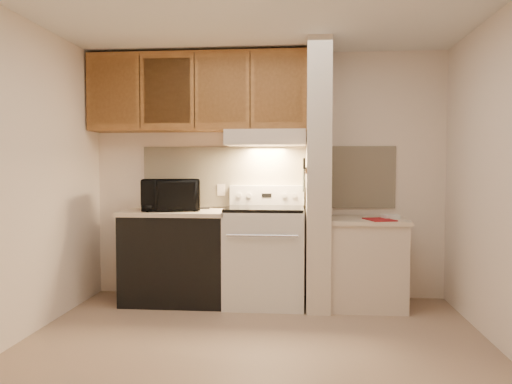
# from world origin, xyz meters

# --- Properties ---
(floor) EXTENTS (3.60, 3.60, 0.00)m
(floor) POSITION_xyz_m (0.00, 0.00, 0.00)
(floor) COLOR tan
(floor) RESTS_ON ground
(ceiling) EXTENTS (3.60, 3.60, 0.00)m
(ceiling) POSITION_xyz_m (0.00, 0.00, 2.50)
(ceiling) COLOR white
(ceiling) RESTS_ON wall_back
(wall_back) EXTENTS (3.60, 2.50, 0.02)m
(wall_back) POSITION_xyz_m (0.00, 1.50, 1.25)
(wall_back) COLOR white
(wall_back) RESTS_ON floor
(wall_left) EXTENTS (0.02, 3.00, 2.50)m
(wall_left) POSITION_xyz_m (-1.80, 0.00, 1.25)
(wall_left) COLOR white
(wall_left) RESTS_ON floor
(wall_right) EXTENTS (0.02, 3.00, 2.50)m
(wall_right) POSITION_xyz_m (1.80, 0.00, 1.25)
(wall_right) COLOR white
(wall_right) RESTS_ON floor
(backsplash) EXTENTS (2.60, 0.02, 0.63)m
(backsplash) POSITION_xyz_m (0.00, 1.49, 1.24)
(backsplash) COLOR #F5E5C1
(backsplash) RESTS_ON wall_back
(range_body) EXTENTS (0.76, 0.65, 0.92)m
(range_body) POSITION_xyz_m (0.00, 1.16, 0.46)
(range_body) COLOR silver
(range_body) RESTS_ON floor
(oven_window) EXTENTS (0.50, 0.01, 0.30)m
(oven_window) POSITION_xyz_m (0.00, 0.84, 0.50)
(oven_window) COLOR black
(oven_window) RESTS_ON range_body
(oven_handle) EXTENTS (0.65, 0.02, 0.02)m
(oven_handle) POSITION_xyz_m (0.00, 0.80, 0.72)
(oven_handle) COLOR silver
(oven_handle) RESTS_ON range_body
(cooktop) EXTENTS (0.74, 0.64, 0.03)m
(cooktop) POSITION_xyz_m (0.00, 1.16, 0.94)
(cooktop) COLOR black
(cooktop) RESTS_ON range_body
(range_backguard) EXTENTS (0.76, 0.08, 0.20)m
(range_backguard) POSITION_xyz_m (0.00, 1.44, 1.05)
(range_backguard) COLOR silver
(range_backguard) RESTS_ON range_body
(range_display) EXTENTS (0.10, 0.01, 0.04)m
(range_display) POSITION_xyz_m (0.00, 1.40, 1.05)
(range_display) COLOR black
(range_display) RESTS_ON range_backguard
(range_knob_left_outer) EXTENTS (0.05, 0.02, 0.05)m
(range_knob_left_outer) POSITION_xyz_m (-0.28, 1.40, 1.05)
(range_knob_left_outer) COLOR silver
(range_knob_left_outer) RESTS_ON range_backguard
(range_knob_left_inner) EXTENTS (0.05, 0.02, 0.05)m
(range_knob_left_inner) POSITION_xyz_m (-0.18, 1.40, 1.05)
(range_knob_left_inner) COLOR silver
(range_knob_left_inner) RESTS_ON range_backguard
(range_knob_right_inner) EXTENTS (0.05, 0.02, 0.05)m
(range_knob_right_inner) POSITION_xyz_m (0.18, 1.40, 1.05)
(range_knob_right_inner) COLOR silver
(range_knob_right_inner) RESTS_ON range_backguard
(range_knob_right_outer) EXTENTS (0.05, 0.02, 0.05)m
(range_knob_right_outer) POSITION_xyz_m (0.28, 1.40, 1.05)
(range_knob_right_outer) COLOR silver
(range_knob_right_outer) RESTS_ON range_backguard
(dishwasher_front) EXTENTS (1.00, 0.63, 0.87)m
(dishwasher_front) POSITION_xyz_m (-0.88, 1.17, 0.43)
(dishwasher_front) COLOR black
(dishwasher_front) RESTS_ON floor
(left_countertop) EXTENTS (1.04, 0.67, 0.04)m
(left_countertop) POSITION_xyz_m (-0.88, 1.17, 0.89)
(left_countertop) COLOR beige
(left_countertop) RESTS_ON dishwasher_front
(spoon_rest) EXTENTS (0.23, 0.09, 0.01)m
(spoon_rest) POSITION_xyz_m (-0.69, 1.36, 0.92)
(spoon_rest) COLOR black
(spoon_rest) RESTS_ON left_countertop
(teal_jar) EXTENTS (0.11, 0.11, 0.10)m
(teal_jar) POSITION_xyz_m (-0.83, 1.06, 0.96)
(teal_jar) COLOR #225B57
(teal_jar) RESTS_ON left_countertop
(outlet) EXTENTS (0.08, 0.01, 0.12)m
(outlet) POSITION_xyz_m (-0.48, 1.48, 1.10)
(outlet) COLOR beige
(outlet) RESTS_ON backsplash
(microwave) EXTENTS (0.63, 0.50, 0.31)m
(microwave) POSITION_xyz_m (-0.93, 1.15, 1.06)
(microwave) COLOR black
(microwave) RESTS_ON left_countertop
(partition_pillar) EXTENTS (0.22, 0.70, 2.50)m
(partition_pillar) POSITION_xyz_m (0.51, 1.15, 1.25)
(partition_pillar) COLOR beige
(partition_pillar) RESTS_ON floor
(pillar_trim) EXTENTS (0.01, 0.70, 0.04)m
(pillar_trim) POSITION_xyz_m (0.39, 1.15, 1.30)
(pillar_trim) COLOR #98612F
(pillar_trim) RESTS_ON partition_pillar
(knife_strip) EXTENTS (0.02, 0.42, 0.04)m
(knife_strip) POSITION_xyz_m (0.39, 1.10, 1.32)
(knife_strip) COLOR black
(knife_strip) RESTS_ON partition_pillar
(knife_blade_a) EXTENTS (0.01, 0.03, 0.16)m
(knife_blade_a) POSITION_xyz_m (0.38, 0.93, 1.22)
(knife_blade_a) COLOR silver
(knife_blade_a) RESTS_ON knife_strip
(knife_handle_a) EXTENTS (0.02, 0.02, 0.10)m
(knife_handle_a) POSITION_xyz_m (0.38, 0.95, 1.37)
(knife_handle_a) COLOR black
(knife_handle_a) RESTS_ON knife_strip
(knife_blade_b) EXTENTS (0.01, 0.04, 0.18)m
(knife_blade_b) POSITION_xyz_m (0.38, 1.01, 1.21)
(knife_blade_b) COLOR silver
(knife_blade_b) RESTS_ON knife_strip
(knife_handle_b) EXTENTS (0.02, 0.02, 0.10)m
(knife_handle_b) POSITION_xyz_m (0.38, 1.02, 1.37)
(knife_handle_b) COLOR black
(knife_handle_b) RESTS_ON knife_strip
(knife_blade_c) EXTENTS (0.01, 0.04, 0.20)m
(knife_blade_c) POSITION_xyz_m (0.38, 1.09, 1.20)
(knife_blade_c) COLOR silver
(knife_blade_c) RESTS_ON knife_strip
(knife_handle_c) EXTENTS (0.02, 0.02, 0.10)m
(knife_handle_c) POSITION_xyz_m (0.38, 1.09, 1.37)
(knife_handle_c) COLOR black
(knife_handle_c) RESTS_ON knife_strip
(knife_blade_d) EXTENTS (0.01, 0.04, 0.16)m
(knife_blade_d) POSITION_xyz_m (0.38, 1.19, 1.22)
(knife_blade_d) COLOR silver
(knife_blade_d) RESTS_ON knife_strip
(knife_handle_d) EXTENTS (0.02, 0.02, 0.10)m
(knife_handle_d) POSITION_xyz_m (0.38, 1.17, 1.37)
(knife_handle_d) COLOR black
(knife_handle_d) RESTS_ON knife_strip
(knife_blade_e) EXTENTS (0.01, 0.04, 0.18)m
(knife_blade_e) POSITION_xyz_m (0.38, 1.26, 1.21)
(knife_blade_e) COLOR silver
(knife_blade_e) RESTS_ON knife_strip
(knife_handle_e) EXTENTS (0.02, 0.02, 0.10)m
(knife_handle_e) POSITION_xyz_m (0.38, 1.27, 1.37)
(knife_handle_e) COLOR black
(knife_handle_e) RESTS_ON knife_strip
(oven_mitt) EXTENTS (0.03, 0.09, 0.22)m
(oven_mitt) POSITION_xyz_m (0.38, 1.32, 1.20)
(oven_mitt) COLOR gray
(oven_mitt) RESTS_ON partition_pillar
(right_cab_base) EXTENTS (0.70, 0.60, 0.81)m
(right_cab_base) POSITION_xyz_m (0.97, 1.15, 0.40)
(right_cab_base) COLOR beige
(right_cab_base) RESTS_ON floor
(right_countertop) EXTENTS (0.74, 0.64, 0.04)m
(right_countertop) POSITION_xyz_m (0.97, 1.15, 0.83)
(right_countertop) COLOR beige
(right_countertop) RESTS_ON right_cab_base
(red_folder) EXTENTS (0.29, 0.35, 0.01)m
(red_folder) POSITION_xyz_m (1.07, 1.00, 0.85)
(red_folder) COLOR maroon
(red_folder) RESTS_ON right_countertop
(white_box) EXTENTS (0.18, 0.14, 0.04)m
(white_box) POSITION_xyz_m (1.19, 1.12, 0.87)
(white_box) COLOR white
(white_box) RESTS_ON right_countertop
(range_hood) EXTENTS (0.78, 0.44, 0.15)m
(range_hood) POSITION_xyz_m (0.00, 1.28, 1.62)
(range_hood) COLOR beige
(range_hood) RESTS_ON upper_cabinets
(hood_lip) EXTENTS (0.78, 0.04, 0.06)m
(hood_lip) POSITION_xyz_m (0.00, 1.07, 1.58)
(hood_lip) COLOR beige
(hood_lip) RESTS_ON range_hood
(upper_cabinets) EXTENTS (2.18, 0.33, 0.77)m
(upper_cabinets) POSITION_xyz_m (-0.69, 1.32, 2.08)
(upper_cabinets) COLOR #98612F
(upper_cabinets) RESTS_ON wall_back
(cab_door_a) EXTENTS (0.46, 0.01, 0.63)m
(cab_door_a) POSITION_xyz_m (-1.51, 1.17, 2.08)
(cab_door_a) COLOR #98612F
(cab_door_a) RESTS_ON upper_cabinets
(cab_gap_a) EXTENTS (0.01, 0.01, 0.73)m
(cab_gap_a) POSITION_xyz_m (-1.23, 1.16, 2.08)
(cab_gap_a) COLOR black
(cab_gap_a) RESTS_ON upper_cabinets
(cab_door_b) EXTENTS (0.46, 0.01, 0.63)m
(cab_door_b) POSITION_xyz_m (-0.96, 1.17, 2.08)
(cab_door_b) COLOR #98612F
(cab_door_b) RESTS_ON upper_cabinets
(cab_gap_b) EXTENTS (0.01, 0.01, 0.73)m
(cab_gap_b) POSITION_xyz_m (-0.69, 1.16, 2.08)
(cab_gap_b) COLOR black
(cab_gap_b) RESTS_ON upper_cabinets
(cab_door_c) EXTENTS (0.46, 0.01, 0.63)m
(cab_door_c) POSITION_xyz_m (-0.42, 1.17, 2.08)
(cab_door_c) COLOR #98612F
(cab_door_c) RESTS_ON upper_cabinets
(cab_gap_c) EXTENTS (0.01, 0.01, 0.73)m
(cab_gap_c) POSITION_xyz_m (-0.14, 1.16, 2.08)
(cab_gap_c) COLOR black
(cab_gap_c) RESTS_ON upper_cabinets
(cab_door_d) EXTENTS (0.46, 0.01, 0.63)m
(cab_door_d) POSITION_xyz_m (0.13, 1.17, 2.08)
(cab_door_d) COLOR #98612F
(cab_door_d) RESTS_ON upper_cabinets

